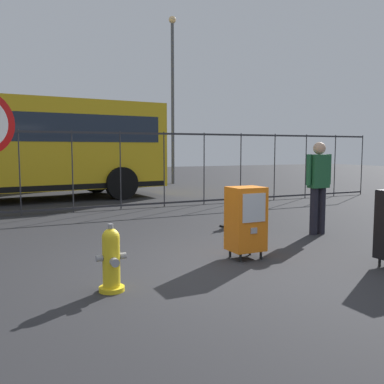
{
  "coord_description": "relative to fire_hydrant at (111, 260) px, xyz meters",
  "views": [
    {
      "loc": [
        -2.5,
        -4.67,
        1.55
      ],
      "look_at": [
        0.3,
        1.2,
        0.9
      ],
      "focal_mm": 40.46,
      "sensor_mm": 36.0,
      "label": 1
    }
  ],
  "objects": [
    {
      "name": "fence_barrier",
      "position": [
        1.31,
        6.22,
        0.67
      ],
      "size": [
        18.03,
        0.04,
        2.0
      ],
      "color": "#2D2D33",
      "rests_on": "ground_plane"
    },
    {
      "name": "street_light_near_left",
      "position": [
        6.35,
        13.24,
        3.84
      ],
      "size": [
        0.32,
        0.32,
        7.25
      ],
      "color": "#4C4F54",
      "rests_on": "ground_plane"
    },
    {
      "name": "traffic_cone",
      "position": [
        3.18,
        2.79,
        -0.09
      ],
      "size": [
        0.36,
        0.36,
        0.53
      ],
      "color": "black",
      "rests_on": "ground_plane"
    },
    {
      "name": "pedestrian",
      "position": [
        4.22,
        1.5,
        0.6
      ],
      "size": [
        0.55,
        0.22,
        1.67
      ],
      "color": "black",
      "rests_on": "ground_plane"
    },
    {
      "name": "ground_plane",
      "position": [
        1.31,
        0.14,
        -0.35
      ],
      "size": [
        60.0,
        60.0,
        0.0
      ],
      "primitive_type": "plane",
      "color": "#262628"
    },
    {
      "name": "newspaper_box_secondary",
      "position": [
        2.09,
        0.58,
        0.22
      ],
      "size": [
        0.48,
        0.42,
        1.02
      ],
      "color": "black",
      "rests_on": "ground_plane"
    },
    {
      "name": "fire_hydrant",
      "position": [
        0.0,
        0.0,
        0.0
      ],
      "size": [
        0.33,
        0.32,
        0.75
      ],
      "color": "yellow",
      "rests_on": "ground_plane"
    }
  ]
}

